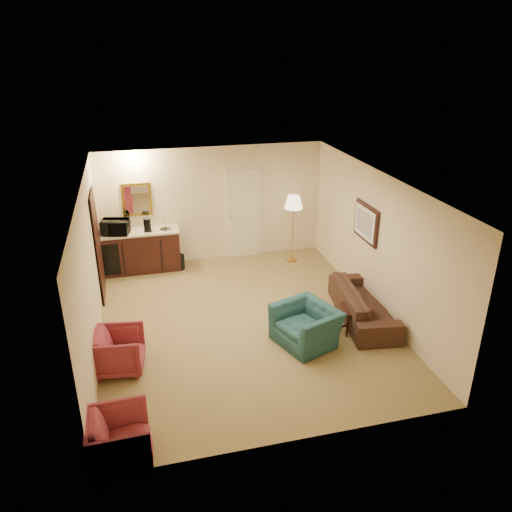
{
  "coord_description": "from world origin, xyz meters",
  "views": [
    {
      "loc": [
        -1.7,
        -7.63,
        4.7
      ],
      "look_at": [
        0.36,
        0.5,
        1.05
      ],
      "focal_mm": 35.0,
      "sensor_mm": 36.0,
      "label": 1
    }
  ],
  "objects_px": {
    "teal_armchair": "(306,320)",
    "floor_lamp": "(293,229)",
    "coffee_table": "(352,318)",
    "wetbar_cabinet": "(142,251)",
    "rose_chair_near": "(119,349)",
    "waste_bin": "(179,262)",
    "rose_chair_far": "(120,437)",
    "sofa": "(364,299)",
    "coffee_maker": "(147,225)",
    "microwave": "(115,225)"
  },
  "relations": [
    {
      "from": "rose_chair_near",
      "to": "rose_chair_far",
      "type": "distance_m",
      "value": 1.9
    },
    {
      "from": "teal_armchair",
      "to": "coffee_maker",
      "type": "xyz_separation_m",
      "value": [
        -2.35,
        3.56,
        0.63
      ]
    },
    {
      "from": "waste_bin",
      "to": "coffee_maker",
      "type": "relative_size",
      "value": 1.14
    },
    {
      "from": "teal_armchair",
      "to": "rose_chair_far",
      "type": "distance_m",
      "value": 3.56
    },
    {
      "from": "rose_chair_near",
      "to": "waste_bin",
      "type": "distance_m",
      "value": 3.71
    },
    {
      "from": "rose_chair_near",
      "to": "microwave",
      "type": "relative_size",
      "value": 1.31
    },
    {
      "from": "wetbar_cabinet",
      "to": "coffee_table",
      "type": "xyz_separation_m",
      "value": [
        3.45,
        -3.42,
        -0.24
      ]
    },
    {
      "from": "floor_lamp",
      "to": "coffee_maker",
      "type": "height_order",
      "value": "floor_lamp"
    },
    {
      "from": "teal_armchair",
      "to": "coffee_maker",
      "type": "height_order",
      "value": "coffee_maker"
    },
    {
      "from": "rose_chair_near",
      "to": "coffee_table",
      "type": "distance_m",
      "value": 3.96
    },
    {
      "from": "sofa",
      "to": "rose_chair_near",
      "type": "xyz_separation_m",
      "value": [
        -4.3,
        -0.5,
        -0.03
      ]
    },
    {
      "from": "sofa",
      "to": "microwave",
      "type": "bearing_deg",
      "value": 62.5
    },
    {
      "from": "sofa",
      "to": "wetbar_cabinet",
      "type": "bearing_deg",
      "value": 58.64
    },
    {
      "from": "microwave",
      "to": "sofa",
      "type": "bearing_deg",
      "value": -22.11
    },
    {
      "from": "rose_chair_far",
      "to": "waste_bin",
      "type": "height_order",
      "value": "rose_chair_far"
    },
    {
      "from": "wetbar_cabinet",
      "to": "teal_armchair",
      "type": "xyz_separation_m",
      "value": [
        2.51,
        -3.62,
        -0.02
      ]
    },
    {
      "from": "sofa",
      "to": "coffee_maker",
      "type": "height_order",
      "value": "coffee_maker"
    },
    {
      "from": "rose_chair_near",
      "to": "floor_lamp",
      "type": "distance_m",
      "value": 5.09
    },
    {
      "from": "rose_chair_near",
      "to": "rose_chair_far",
      "type": "relative_size",
      "value": 0.99
    },
    {
      "from": "microwave",
      "to": "rose_chair_near",
      "type": "bearing_deg",
      "value": -76.58
    },
    {
      "from": "waste_bin",
      "to": "microwave",
      "type": "height_order",
      "value": "microwave"
    },
    {
      "from": "waste_bin",
      "to": "coffee_table",
      "type": "bearing_deg",
      "value": -50.74
    },
    {
      "from": "teal_armchair",
      "to": "floor_lamp",
      "type": "bearing_deg",
      "value": 145.29
    },
    {
      "from": "wetbar_cabinet",
      "to": "rose_chair_far",
      "type": "relative_size",
      "value": 2.21
    },
    {
      "from": "sofa",
      "to": "rose_chair_far",
      "type": "xyz_separation_m",
      "value": [
        -4.3,
        -2.4,
        -0.03
      ]
    },
    {
      "from": "wetbar_cabinet",
      "to": "coffee_table",
      "type": "height_order",
      "value": "wetbar_cabinet"
    },
    {
      "from": "wetbar_cabinet",
      "to": "floor_lamp",
      "type": "height_order",
      "value": "floor_lamp"
    },
    {
      "from": "floor_lamp",
      "to": "waste_bin",
      "type": "relative_size",
      "value": 4.76
    },
    {
      "from": "teal_armchair",
      "to": "rose_chair_near",
      "type": "relative_size",
      "value": 1.37
    },
    {
      "from": "rose_chair_far",
      "to": "floor_lamp",
      "type": "relative_size",
      "value": 0.48
    },
    {
      "from": "wetbar_cabinet",
      "to": "sofa",
      "type": "height_order",
      "value": "wetbar_cabinet"
    },
    {
      "from": "coffee_maker",
      "to": "rose_chair_near",
      "type": "bearing_deg",
      "value": -85.24
    },
    {
      "from": "microwave",
      "to": "coffee_maker",
      "type": "xyz_separation_m",
      "value": [
        0.66,
        -0.01,
        -0.05
      ]
    },
    {
      "from": "wetbar_cabinet",
      "to": "rose_chair_near",
      "type": "xyz_separation_m",
      "value": [
        -0.5,
        -3.62,
        -0.09
      ]
    },
    {
      "from": "wetbar_cabinet",
      "to": "teal_armchair",
      "type": "relative_size",
      "value": 1.64
    },
    {
      "from": "sofa",
      "to": "waste_bin",
      "type": "height_order",
      "value": "sofa"
    },
    {
      "from": "rose_chair_near",
      "to": "coffee_table",
      "type": "relative_size",
      "value": 0.97
    },
    {
      "from": "teal_armchair",
      "to": "rose_chair_near",
      "type": "distance_m",
      "value": 3.02
    },
    {
      "from": "teal_armchair",
      "to": "coffee_maker",
      "type": "relative_size",
      "value": 3.48
    },
    {
      "from": "teal_armchair",
      "to": "coffee_table",
      "type": "bearing_deg",
      "value": 81.57
    },
    {
      "from": "sofa",
      "to": "rose_chair_near",
      "type": "relative_size",
      "value": 2.8
    },
    {
      "from": "teal_armchair",
      "to": "coffee_table",
      "type": "xyz_separation_m",
      "value": [
        0.94,
        0.2,
        -0.22
      ]
    },
    {
      "from": "sofa",
      "to": "floor_lamp",
      "type": "xyz_separation_m",
      "value": [
        -0.45,
        2.8,
        0.38
      ]
    },
    {
      "from": "teal_armchair",
      "to": "coffee_table",
      "type": "height_order",
      "value": "teal_armchair"
    },
    {
      "from": "wetbar_cabinet",
      "to": "rose_chair_far",
      "type": "height_order",
      "value": "wetbar_cabinet"
    },
    {
      "from": "sofa",
      "to": "coffee_maker",
      "type": "xyz_separation_m",
      "value": [
        -3.64,
        3.06,
        0.66
      ]
    },
    {
      "from": "teal_armchair",
      "to": "waste_bin",
      "type": "distance_m",
      "value": 3.91
    },
    {
      "from": "wetbar_cabinet",
      "to": "rose_chair_near",
      "type": "distance_m",
      "value": 3.66
    },
    {
      "from": "rose_chair_near",
      "to": "waste_bin",
      "type": "relative_size",
      "value": 2.23
    },
    {
      "from": "wetbar_cabinet",
      "to": "sofa",
      "type": "distance_m",
      "value": 4.92
    }
  ]
}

